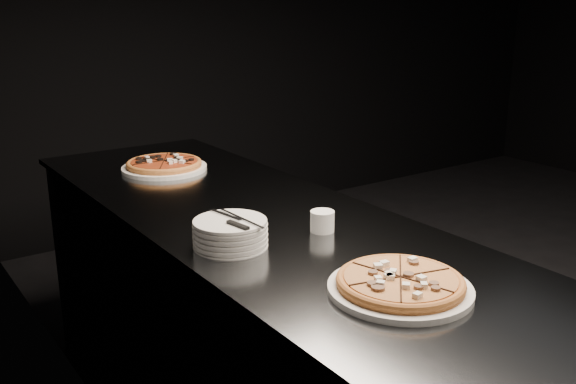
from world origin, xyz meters
TOP-DOWN VIEW (x-y plane):
  - wall_left at (-2.50, 0.00)m, footprint 0.02×5.00m
  - wall_back at (0.00, 2.50)m, footprint 5.00×0.02m
  - counter at (-2.13, 0.00)m, footprint 0.74×2.44m
  - pizza_mushroom at (-2.16, -0.62)m, footprint 0.37×0.37m
  - pizza_tomato at (-2.14, 0.74)m, footprint 0.34×0.34m
  - plate_stack at (-2.34, -0.14)m, footprint 0.20×0.20m
  - cutlery at (-2.33, -0.16)m, footprint 0.07×0.22m
  - ramekin at (-2.06, -0.19)m, footprint 0.07×0.07m

SIDE VIEW (x-z plane):
  - counter at x=-2.13m, z-range 0.00..0.92m
  - pizza_tomato at x=-2.14m, z-range 0.92..0.96m
  - pizza_mushroom at x=-2.16m, z-range 0.92..0.96m
  - ramekin at x=-2.06m, z-range 0.92..0.98m
  - plate_stack at x=-2.34m, z-range 0.92..1.00m
  - cutlery at x=-2.33m, z-range 1.00..1.00m
  - wall_left at x=-2.50m, z-range 0.00..2.80m
  - wall_back at x=0.00m, z-range 0.00..2.80m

